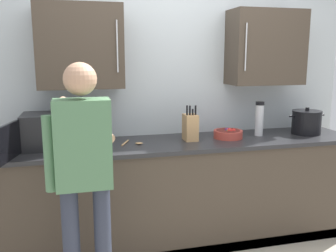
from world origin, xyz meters
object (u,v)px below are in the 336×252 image
Objects in this scene: thermos_flask at (259,119)px; fruit_bowl at (228,133)px; microwave_oven at (54,131)px; stock_pot at (306,122)px; knife_block at (190,127)px; wooden_spoon at (133,143)px; person_figure at (83,168)px.

fruit_bowl is (-0.32, -0.03, -0.12)m from thermos_flask.
fruit_bowl is at bearing -175.15° from thermos_flask.
fruit_bowl is (1.50, -0.01, -0.10)m from microwave_oven.
stock_pot is (2.30, -0.03, -0.03)m from microwave_oven.
microwave_oven is 1.51m from fruit_bowl.
knife_block is at bearing 179.40° from stock_pot.
knife_block is 0.85× the size of stock_pot.
knife_block is 1.20× the size of fruit_bowl.
wooden_spoon is (-1.19, -0.05, -0.15)m from thermos_flask.
stock_pot is 2.22m from person_figure.
knife_block is at bearing 38.43° from person_figure.
thermos_flask is at bearing 4.85° from fruit_bowl.
fruit_bowl is at bearing 1.54° from wooden_spoon.
thermos_flask reaches higher than fruit_bowl.
person_figure is at bearing -154.50° from thermos_flask.
person_figure is at bearing -120.55° from wooden_spoon.
thermos_flask is (1.82, 0.01, 0.02)m from microwave_oven.
thermos_flask reaches higher than microwave_oven.
microwave_oven is 0.45× the size of person_figure.
microwave_oven reaches higher than fruit_bowl.
thermos_flask is 0.19× the size of person_figure.
thermos_flask is 0.34m from fruit_bowl.
microwave_oven is 1.82m from thermos_flask.
knife_block reaches higher than wooden_spoon.
person_figure is (-1.62, -0.77, -0.12)m from thermos_flask.
stock_pot is 0.23× the size of person_figure.
fruit_bowl is (0.87, 0.02, 0.03)m from wooden_spoon.
stock_pot is at bearing -0.82° from fruit_bowl.
fruit_bowl is at bearing -0.12° from knife_block.
person_figure reaches higher than fruit_bowl.
stock_pot is 1.16× the size of thermos_flask.
stock_pot is 1.41× the size of fruit_bowl.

